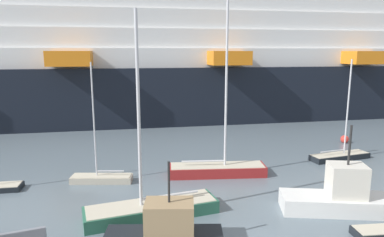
# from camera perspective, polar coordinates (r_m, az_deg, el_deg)

# --- Properties ---
(sailboat_0) EXTENTS (4.39, 2.15, 8.38)m
(sailboat_0) POSITION_cam_1_polar(r_m,az_deg,el_deg) (25.59, -14.62, -9.23)
(sailboat_0) COLOR #BCB29E
(sailboat_0) RESTS_ON ground_plane
(sailboat_1) EXTENTS (7.54, 2.68, 11.16)m
(sailboat_1) POSITION_cam_1_polar(r_m,az_deg,el_deg) (20.08, -6.63, -14.21)
(sailboat_1) COLOR #2D6B51
(sailboat_1) RESTS_ON ground_plane
(sailboat_2) EXTENTS (5.48, 1.81, 8.45)m
(sailboat_2) POSITION_cam_1_polar(r_m,az_deg,el_deg) (32.34, 23.10, -5.49)
(sailboat_2) COLOR black
(sailboat_2) RESTS_ON ground_plane
(sailboat_5) EXTENTS (7.35, 3.07, 12.66)m
(sailboat_5) POSITION_cam_1_polar(r_m,az_deg,el_deg) (26.12, 4.18, -7.98)
(sailboat_5) COLOR maroon
(sailboat_5) RESTS_ON ground_plane
(fishing_boat_0) EXTENTS (5.83, 3.17, 4.23)m
(fishing_boat_0) POSITION_cam_1_polar(r_m,az_deg,el_deg) (16.98, -4.29, -18.05)
(fishing_boat_0) COLOR black
(fishing_boat_0) RESTS_ON ground_plane
(fishing_boat_2) EXTENTS (6.77, 4.01, 5.09)m
(fishing_boat_2) POSITION_cam_1_polar(r_m,az_deg,el_deg) (22.01, 23.30, -11.66)
(fishing_boat_2) COLOR white
(fishing_boat_2) RESTS_ON ground_plane
(channel_buoy_1) EXTENTS (0.79, 0.79, 1.88)m
(channel_buoy_1) POSITION_cam_1_polar(r_m,az_deg,el_deg) (38.22, 23.77, -3.11)
(channel_buoy_1) COLOR red
(channel_buoy_1) RESTS_ON ground_plane
(cruise_ship) EXTENTS (130.77, 26.77, 25.33)m
(cruise_ship) POSITION_cam_1_polar(r_m,az_deg,el_deg) (51.46, 2.78, 9.89)
(cruise_ship) COLOR black
(cruise_ship) RESTS_ON ground_plane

